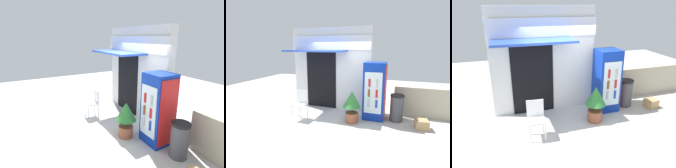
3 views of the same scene
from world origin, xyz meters
The scene contains 6 objects.
ground centered at (0.00, 0.00, 0.00)m, with size 16.00×16.00×0.00m, color beige.
storefront_building centered at (-0.63, 1.31, 1.57)m, with size 3.02×1.19×3.02m.
drink_cooler centered at (1.15, 0.73, 0.93)m, with size 0.68×0.68×1.85m.
plastic_chair centered at (-1.14, -0.08, 0.54)m, with size 0.43×0.44×0.92m.
potted_plant_near_shop centered at (0.54, 0.17, 0.60)m, with size 0.56×0.56×1.00m.
trash_bin centered at (1.85, 0.76, 0.43)m, with size 0.42×0.42×0.86m.
Camera 1 is at (4.16, -2.28, 2.71)m, focal length 28.05 mm.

